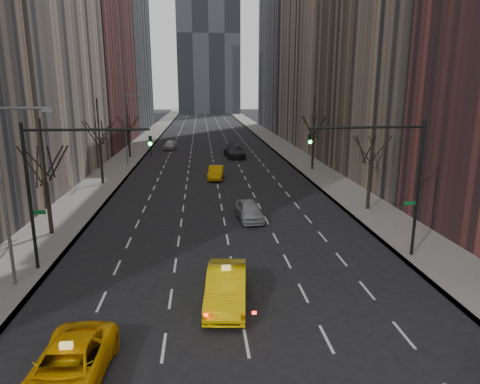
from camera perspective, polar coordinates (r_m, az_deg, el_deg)
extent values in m
cube|color=slate|center=(82.25, -12.68, 6.51)|extent=(4.50, 320.00, 0.15)
cube|color=slate|center=(82.74, 4.51, 6.84)|extent=(4.50, 320.00, 0.15)
cube|color=brown|center=(80.43, -20.98, 21.51)|extent=(14.00, 28.00, 44.00)
cube|color=slate|center=(110.15, 7.63, 23.56)|extent=(14.00, 30.00, 58.00)
cylinder|color=black|center=(31.78, -24.10, -1.97)|extent=(0.28, 0.28, 3.57)
cylinder|color=black|center=(31.04, -24.80, 5.00)|extent=(0.16, 0.16, 4.25)
cylinder|color=black|center=(31.91, -23.89, 3.66)|extent=(0.42, 1.80, 2.52)
cylinder|color=black|center=(31.18, -23.06, 3.53)|extent=(1.74, 0.72, 2.52)
cylinder|color=black|center=(30.44, -23.80, 3.24)|extent=(1.46, 1.25, 2.52)
cylinder|color=black|center=(30.43, -25.41, 3.08)|extent=(0.42, 1.80, 2.52)
cylinder|color=black|center=(31.17, -26.21, 3.22)|extent=(1.74, 0.72, 2.52)
cylinder|color=black|center=(31.90, -25.43, 3.51)|extent=(1.46, 1.25, 2.52)
cylinder|color=black|center=(46.80, -17.98, 3.52)|extent=(0.28, 0.28, 3.99)
cylinder|color=black|center=(46.28, -18.38, 8.85)|extent=(0.16, 0.16, 4.75)
cylinder|color=black|center=(47.16, -17.87, 7.57)|extent=(0.42, 1.80, 2.52)
cylinder|color=black|center=(46.49, -17.22, 7.53)|extent=(1.74, 0.72, 2.52)
cylinder|color=black|center=(45.69, -17.62, 7.41)|extent=(1.46, 1.25, 2.52)
cylinder|color=black|center=(45.59, -18.69, 7.31)|extent=(0.42, 1.80, 2.52)
cylinder|color=black|center=(46.28, -19.34, 7.35)|extent=(1.74, 0.72, 2.52)
cylinder|color=black|center=(47.06, -18.92, 7.48)|extent=(1.46, 1.25, 2.52)
cylinder|color=black|center=(64.33, -14.54, 6.07)|extent=(0.28, 0.28, 3.36)
cylinder|color=black|center=(63.97, -14.73, 9.34)|extent=(0.16, 0.16, 4.00)
cylinder|color=black|center=(64.84, -14.44, 8.72)|extent=(0.42, 1.80, 2.52)
cylinder|color=black|center=(64.19, -13.93, 8.70)|extent=(1.74, 0.72, 2.52)
cylinder|color=black|center=(63.38, -14.18, 8.63)|extent=(1.46, 1.25, 2.52)
cylinder|color=black|center=(63.22, -14.95, 8.57)|extent=(0.42, 1.80, 2.52)
cylinder|color=black|center=(63.88, -15.46, 8.59)|extent=(1.74, 0.72, 2.52)
cylinder|color=black|center=(64.68, -15.20, 8.66)|extent=(1.46, 1.25, 2.52)
cylinder|color=black|center=(36.55, 16.81, 0.57)|extent=(0.28, 0.28, 3.57)
cylinder|color=black|center=(35.90, 17.24, 6.66)|extent=(0.16, 0.16, 4.25)
cylinder|color=black|center=(36.85, 16.87, 5.44)|extent=(0.42, 1.80, 2.52)
cylinder|color=black|center=(36.59, 18.15, 5.30)|extent=(1.74, 0.72, 2.52)
cylinder|color=black|center=(35.77, 18.45, 5.09)|extent=(1.46, 1.25, 2.52)
cylinder|color=black|center=(35.18, 17.43, 5.04)|extent=(0.42, 1.80, 2.52)
cylinder|color=black|center=(35.44, 16.11, 5.19)|extent=(1.74, 0.72, 2.52)
cylinder|color=black|center=(36.28, 15.85, 5.39)|extent=(1.46, 1.25, 2.52)
cylinder|color=black|center=(53.32, 9.69, 5.16)|extent=(0.28, 0.28, 3.99)
cylinder|color=black|center=(52.87, 9.88, 9.85)|extent=(0.16, 0.16, 4.75)
cylinder|color=black|center=(53.81, 9.75, 8.70)|extent=(0.42, 1.80, 2.52)
cylinder|color=black|center=(53.45, 10.59, 8.63)|extent=(1.74, 0.72, 2.52)
cylinder|color=black|center=(52.60, 10.68, 8.55)|extent=(1.46, 1.25, 2.52)
cylinder|color=black|center=(52.10, 9.91, 8.53)|extent=(0.42, 1.80, 2.52)
cylinder|color=black|center=(52.47, 9.05, 8.60)|extent=(1.74, 0.72, 2.52)
cylinder|color=black|center=(53.32, 8.98, 8.68)|extent=(1.46, 1.25, 2.52)
cylinder|color=black|center=(25.39, -26.25, -0.73)|extent=(0.18, 0.18, 8.00)
cylinder|color=black|center=(23.82, -19.79, 7.82)|extent=(6.50, 0.14, 0.14)
imported|color=black|center=(23.33, -11.83, 6.00)|extent=(0.18, 0.22, 1.10)
sphere|color=#0CFF33|center=(23.13, -11.89, 6.31)|extent=(0.20, 0.20, 0.20)
cube|color=#0C5926|center=(25.44, -25.22, -2.47)|extent=(0.70, 0.04, 0.22)
cylinder|color=black|center=(26.73, 22.62, 0.30)|extent=(0.18, 0.18, 8.00)
cylinder|color=black|center=(24.83, 16.67, 8.26)|extent=(6.50, 0.14, 0.14)
imported|color=black|center=(23.92, 9.22, 6.29)|extent=(0.18, 0.22, 1.10)
sphere|color=#0CFF33|center=(23.72, 9.35, 6.60)|extent=(0.20, 0.20, 0.20)
cube|color=#0C5926|center=(26.73, 21.71, -1.39)|extent=(0.70, 0.04, 0.22)
cylinder|color=slate|center=(23.64, -28.96, -0.77)|extent=(0.16, 0.16, 9.00)
cylinder|color=slate|center=(22.57, -27.16, 9.92)|extent=(2.60, 0.14, 0.14)
cube|color=slate|center=(22.16, -24.22, 9.92)|extent=(0.50, 0.22, 0.15)
cylinder|color=slate|center=(57.03, -15.01, 7.98)|extent=(0.16, 0.16, 9.00)
cylinder|color=slate|center=(56.59, -13.95, 12.37)|extent=(2.60, 0.14, 0.14)
cube|color=slate|center=(56.43, -12.71, 12.33)|extent=(0.50, 0.22, 0.15)
imported|color=#FFB305|center=(16.57, -21.93, -20.86)|extent=(2.65, 5.28, 1.43)
imported|color=#E8BE04|center=(20.37, -1.83, -12.54)|extent=(2.32, 5.33, 1.70)
imported|color=#9EA1A6|center=(32.78, 1.23, -2.45)|extent=(2.11, 4.52, 1.50)
imported|color=#DF9A04|center=(47.67, -3.20, 2.62)|extent=(2.08, 4.60, 1.46)
imported|color=#29292E|center=(62.74, -0.77, 5.45)|extent=(3.17, 6.36, 1.78)
imported|color=silver|center=(72.12, -9.29, 6.23)|extent=(2.17, 4.50, 1.48)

